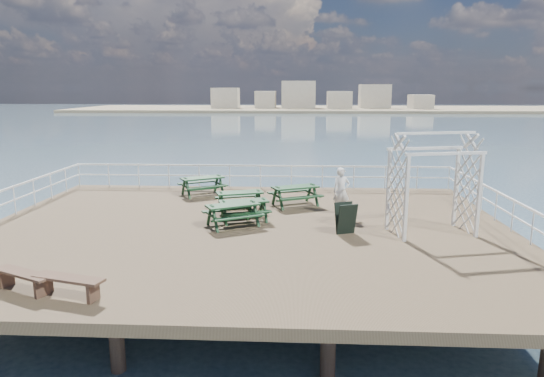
{
  "coord_description": "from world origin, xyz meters",
  "views": [
    {
      "loc": [
        1.73,
        -15.81,
        4.66
      ],
      "look_at": [
        0.84,
        1.32,
        1.1
      ],
      "focal_mm": 32.0,
      "sensor_mm": 36.0,
      "label": 1
    }
  ],
  "objects_px": {
    "flat_bench_far": "(23,277)",
    "trellis_arbor": "(433,189)",
    "picnic_table_b": "(244,206)",
    "picnic_table_a": "(202,182)",
    "picnic_table_c": "(295,192)",
    "person": "(341,191)",
    "picnic_table_d": "(240,197)",
    "flat_bench_near": "(69,282)",
    "picnic_table_e": "(233,210)"
  },
  "relations": [
    {
      "from": "picnic_table_d",
      "to": "flat_bench_near",
      "type": "height_order",
      "value": "picnic_table_d"
    },
    {
      "from": "flat_bench_far",
      "to": "trellis_arbor",
      "type": "xyz_separation_m",
      "value": [
        10.72,
        5.22,
        1.12
      ]
    },
    {
      "from": "person",
      "to": "flat_bench_near",
      "type": "bearing_deg",
      "value": -144.76
    },
    {
      "from": "flat_bench_near",
      "to": "picnic_table_c",
      "type": "bearing_deg",
      "value": 75.56
    },
    {
      "from": "flat_bench_near",
      "to": "trellis_arbor",
      "type": "bearing_deg",
      "value": 44.74
    },
    {
      "from": "picnic_table_e",
      "to": "flat_bench_near",
      "type": "bearing_deg",
      "value": -144.88
    },
    {
      "from": "picnic_table_a",
      "to": "picnic_table_e",
      "type": "relative_size",
      "value": 1.04
    },
    {
      "from": "picnic_table_e",
      "to": "trellis_arbor",
      "type": "distance_m",
      "value": 6.65
    },
    {
      "from": "picnic_table_a",
      "to": "person",
      "type": "relative_size",
      "value": 1.34
    },
    {
      "from": "flat_bench_near",
      "to": "flat_bench_far",
      "type": "height_order",
      "value": "flat_bench_near"
    },
    {
      "from": "picnic_table_c",
      "to": "trellis_arbor",
      "type": "xyz_separation_m",
      "value": [
        4.44,
        -3.59,
        0.9
      ]
    },
    {
      "from": "flat_bench_far",
      "to": "trellis_arbor",
      "type": "relative_size",
      "value": 0.51
    },
    {
      "from": "picnic_table_a",
      "to": "trellis_arbor",
      "type": "height_order",
      "value": "trellis_arbor"
    },
    {
      "from": "trellis_arbor",
      "to": "person",
      "type": "xyz_separation_m",
      "value": [
        -2.71,
        2.3,
        -0.59
      ]
    },
    {
      "from": "picnic_table_e",
      "to": "trellis_arbor",
      "type": "bearing_deg",
      "value": -33.41
    },
    {
      "from": "picnic_table_a",
      "to": "person",
      "type": "xyz_separation_m",
      "value": [
        5.85,
        -3.09,
        0.31
      ]
    },
    {
      "from": "picnic_table_b",
      "to": "flat_bench_near",
      "type": "xyz_separation_m",
      "value": [
        -3.24,
        -6.7,
        -0.17
      ]
    },
    {
      "from": "person",
      "to": "trellis_arbor",
      "type": "bearing_deg",
      "value": -54.0
    },
    {
      "from": "picnic_table_b",
      "to": "flat_bench_near",
      "type": "height_order",
      "value": "picnic_table_b"
    },
    {
      "from": "trellis_arbor",
      "to": "flat_bench_near",
      "type": "bearing_deg",
      "value": -163.23
    },
    {
      "from": "picnic_table_c",
      "to": "picnic_table_e",
      "type": "height_order",
      "value": "picnic_table_c"
    },
    {
      "from": "picnic_table_a",
      "to": "picnic_table_c",
      "type": "distance_m",
      "value": 4.5
    },
    {
      "from": "trellis_arbor",
      "to": "picnic_table_b",
      "type": "bearing_deg",
      "value": 155.87
    },
    {
      "from": "picnic_table_e",
      "to": "flat_bench_near",
      "type": "relative_size",
      "value": 1.28
    },
    {
      "from": "picnic_table_e",
      "to": "flat_bench_far",
      "type": "relative_size",
      "value": 1.35
    },
    {
      "from": "picnic_table_a",
      "to": "picnic_table_c",
      "type": "relative_size",
      "value": 1.02
    },
    {
      "from": "picnic_table_e",
      "to": "picnic_table_a",
      "type": "bearing_deg",
      "value": 83.42
    },
    {
      "from": "picnic_table_b",
      "to": "picnic_table_d",
      "type": "distance_m",
      "value": 1.44
    },
    {
      "from": "picnic_table_c",
      "to": "person",
      "type": "height_order",
      "value": "person"
    },
    {
      "from": "picnic_table_d",
      "to": "flat_bench_near",
      "type": "xyz_separation_m",
      "value": [
        -2.93,
        -8.1,
        -0.18
      ]
    },
    {
      "from": "picnic_table_c",
      "to": "flat_bench_near",
      "type": "bearing_deg",
      "value": -144.3
    },
    {
      "from": "flat_bench_far",
      "to": "picnic_table_c",
      "type": "bearing_deg",
      "value": 79.18
    },
    {
      "from": "picnic_table_b",
      "to": "flat_bench_far",
      "type": "distance_m",
      "value": 7.82
    },
    {
      "from": "picnic_table_d",
      "to": "flat_bench_far",
      "type": "xyz_separation_m",
      "value": [
        -4.15,
        -7.83,
        -0.19
      ]
    },
    {
      "from": "picnic_table_b",
      "to": "picnic_table_a",
      "type": "bearing_deg",
      "value": 100.78
    },
    {
      "from": "flat_bench_near",
      "to": "person",
      "type": "xyz_separation_m",
      "value": [
        6.79,
        7.8,
        0.51
      ]
    },
    {
      "from": "picnic_table_c",
      "to": "picnic_table_d",
      "type": "relative_size",
      "value": 1.1
    },
    {
      "from": "picnic_table_d",
      "to": "picnic_table_e",
      "type": "relative_size",
      "value": 0.93
    },
    {
      "from": "picnic_table_a",
      "to": "picnic_table_b",
      "type": "relative_size",
      "value": 1.14
    },
    {
      "from": "picnic_table_b",
      "to": "trellis_arbor",
      "type": "bearing_deg",
      "value": -28.83
    },
    {
      "from": "picnic_table_a",
      "to": "picnic_table_e",
      "type": "xyz_separation_m",
      "value": [
        2.0,
        -4.87,
        -0.02
      ]
    },
    {
      "from": "picnic_table_e",
      "to": "flat_bench_far",
      "type": "xyz_separation_m",
      "value": [
        -4.15,
        -5.74,
        -0.2
      ]
    },
    {
      "from": "picnic_table_c",
      "to": "picnic_table_e",
      "type": "distance_m",
      "value": 3.74
    },
    {
      "from": "picnic_table_c",
      "to": "trellis_arbor",
      "type": "height_order",
      "value": "trellis_arbor"
    },
    {
      "from": "picnic_table_a",
      "to": "flat_bench_far",
      "type": "relative_size",
      "value": 1.41
    },
    {
      "from": "flat_bench_near",
      "to": "picnic_table_d",
      "type": "bearing_deg",
      "value": 84.8
    },
    {
      "from": "flat_bench_near",
      "to": "trellis_arbor",
      "type": "relative_size",
      "value": 0.53
    },
    {
      "from": "picnic_table_a",
      "to": "flat_bench_far",
      "type": "height_order",
      "value": "picnic_table_a"
    },
    {
      "from": "trellis_arbor",
      "to": "person",
      "type": "relative_size",
      "value": 1.88
    },
    {
      "from": "flat_bench_far",
      "to": "person",
      "type": "bearing_deg",
      "value": 67.87
    }
  ]
}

